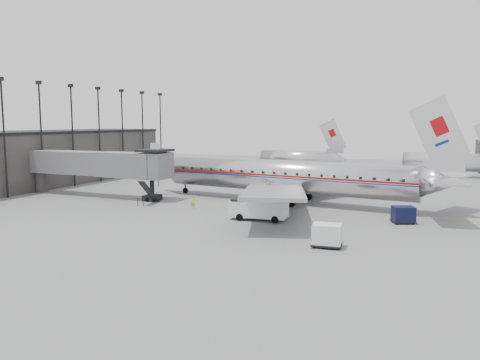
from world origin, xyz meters
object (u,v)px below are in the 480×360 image
object	(u,v)px
service_van	(259,206)
ramp_worker	(193,202)
baggage_cart_white	(327,235)
baggage_cart_navy	(403,214)
airliner	(290,177)

from	to	relation	value
service_van	ramp_worker	distance (m)	9.23
service_van	baggage_cart_white	bearing A→B (deg)	-46.30
baggage_cart_white	ramp_worker	bearing A→B (deg)	144.01
baggage_cart_white	service_van	bearing A→B (deg)	132.56
baggage_cart_navy	airliner	bearing A→B (deg)	129.50
baggage_cart_navy	ramp_worker	size ratio (longest dim) A/B	1.64
service_van	baggage_cart_navy	size ratio (longest dim) A/B	2.32
airliner	service_van	bearing A→B (deg)	-82.56
service_van	ramp_worker	world-z (taller)	service_van
airliner	baggage_cart_navy	size ratio (longest dim) A/B	15.50
airliner	baggage_cart_white	distance (m)	20.40
baggage_cart_navy	baggage_cart_white	xyz separation A→B (m)	(-4.81, -11.40, 0.09)
baggage_cart_navy	ramp_worker	bearing A→B (deg)	160.48
baggage_cart_white	baggage_cart_navy	bearing A→B (deg)	60.92
ramp_worker	service_van	bearing A→B (deg)	-18.10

